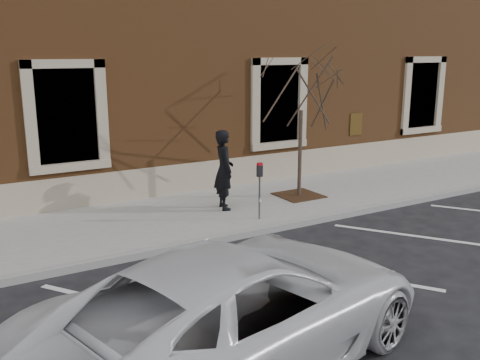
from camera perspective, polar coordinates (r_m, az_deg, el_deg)
ground at (r=11.66m, az=1.50°, el=-5.86°), size 120.00×120.00×0.00m
sidewalk_near at (r=13.08m, az=-2.56°, el=-3.34°), size 40.00×3.50×0.15m
curb_near at (r=11.59m, az=1.63°, el=-5.58°), size 40.00×0.12×0.15m
parking_stripes at (r=9.98m, az=8.27°, el=-9.42°), size 28.00×4.40×0.01m
building_civic at (r=18.03m, az=-11.91°, el=13.68°), size 40.00×8.62×8.00m
man at (r=12.79m, az=-1.72°, el=1.09°), size 0.60×0.79×1.93m
parking_meter at (r=12.00m, az=2.10°, el=-0.02°), size 0.12×0.09×1.31m
tree_grate at (r=14.24m, az=6.29°, el=-1.62°), size 1.08×1.08×0.03m
sapling at (r=13.77m, az=6.61°, el=9.94°), size 2.47×2.47×4.11m
white_truck at (r=6.82m, az=-0.32°, el=-13.51°), size 6.08×3.93×1.56m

